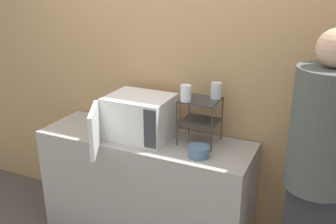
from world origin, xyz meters
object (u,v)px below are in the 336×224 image
(microwave, at_px, (138,117))
(person, at_px, (319,160))
(dish_rack, at_px, (200,112))
(bowl, at_px, (199,151))
(glass_front_left, at_px, (186,93))
(glass_back_right, at_px, (216,91))

(microwave, bearing_deg, person, -2.83)
(microwave, bearing_deg, dish_rack, 12.76)
(microwave, distance_m, bowl, 0.58)
(glass_front_left, height_order, person, person)
(glass_back_right, bearing_deg, glass_front_left, -139.10)
(dish_rack, relative_size, glass_back_right, 2.90)
(bowl, xyz_separation_m, person, (0.78, 0.05, 0.08))
(glass_front_left, distance_m, glass_back_right, 0.23)
(microwave, bearing_deg, glass_back_right, 17.76)
(microwave, relative_size, glass_front_left, 6.21)
(glass_front_left, xyz_separation_m, bowl, (0.16, -0.14, -0.37))
(glass_front_left, bearing_deg, glass_back_right, 40.90)
(bowl, bearing_deg, microwave, 168.18)
(person, bearing_deg, glass_front_left, 174.30)
(microwave, relative_size, dish_rack, 2.14)
(glass_back_right, bearing_deg, microwave, -162.24)
(dish_rack, bearing_deg, microwave, -167.24)
(glass_front_left, distance_m, bowl, 0.43)
(glass_back_right, xyz_separation_m, bowl, (-0.01, -0.30, -0.37))
(microwave, distance_m, person, 1.34)
(microwave, xyz_separation_m, dish_rack, (0.47, 0.11, 0.08))
(glass_back_right, height_order, person, person)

